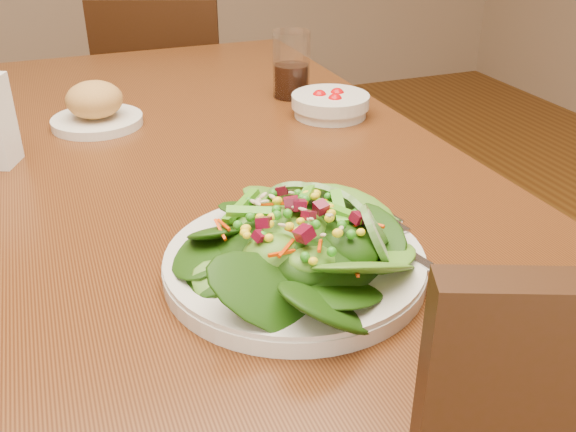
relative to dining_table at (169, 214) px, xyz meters
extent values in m
cube|color=#5F3214|center=(0.00, 0.00, 0.08)|extent=(0.90, 1.40, 0.04)
cylinder|color=black|center=(0.39, 0.64, -0.29)|extent=(0.07, 0.07, 0.71)
cube|color=black|center=(0.22, 1.09, -0.25)|extent=(0.50, 0.50, 0.04)
cylinder|color=black|center=(0.43, 1.19, -0.46)|extent=(0.04, 0.04, 0.38)
cylinder|color=black|center=(0.12, 1.30, -0.46)|extent=(0.04, 0.04, 0.38)
cylinder|color=black|center=(0.32, 0.88, -0.46)|extent=(0.04, 0.04, 0.38)
cylinder|color=black|center=(0.01, 0.99, -0.46)|extent=(0.04, 0.04, 0.38)
cube|color=black|center=(0.16, 0.92, -0.02)|extent=(0.35, 0.15, 0.42)
cylinder|color=silver|center=(0.07, -0.38, 0.11)|extent=(0.29, 0.29, 0.02)
ellipsoid|color=black|center=(0.07, -0.38, 0.14)|extent=(0.20, 0.20, 0.04)
cube|color=silver|center=(0.19, -0.41, 0.12)|extent=(0.05, 0.18, 0.01)
cylinder|color=silver|center=(-0.08, 0.18, 0.11)|extent=(0.16, 0.16, 0.02)
ellipsoid|color=tan|center=(-0.08, 0.18, 0.15)|extent=(0.10, 0.10, 0.06)
cylinder|color=silver|center=(0.32, 0.08, 0.12)|extent=(0.14, 0.14, 0.04)
sphere|color=red|center=(0.34, 0.09, 0.13)|extent=(0.03, 0.03, 0.03)
sphere|color=red|center=(0.31, 0.09, 0.13)|extent=(0.03, 0.03, 0.03)
sphere|color=red|center=(0.32, 0.06, 0.13)|extent=(0.03, 0.03, 0.03)
cylinder|color=silver|center=(0.30, 0.22, 0.17)|extent=(0.07, 0.07, 0.13)
cylinder|color=black|center=(0.30, 0.22, 0.13)|extent=(0.07, 0.07, 0.06)
camera|label=1|loc=(-0.15, -0.94, 0.49)|focal=40.00mm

